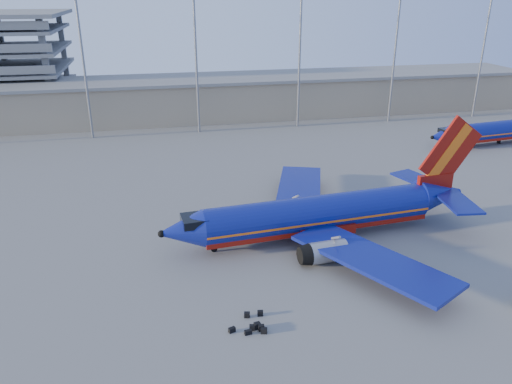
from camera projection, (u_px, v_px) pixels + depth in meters
ground at (287, 233)px, 56.94m from camera, size 220.00×220.00×0.00m
terminal_building at (260, 95)px, 109.79m from camera, size 122.00×16.00×8.50m
light_mast_row at (249, 37)px, 92.96m from camera, size 101.60×1.60×28.65m
aircraft_main at (325, 214)px, 55.30m from camera, size 37.60×36.06×12.73m
aircraft_second at (505, 130)px, 89.43m from camera, size 32.11×12.45×10.89m
luggage_pile at (253, 325)px, 40.88m from camera, size 3.29×2.84×0.54m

